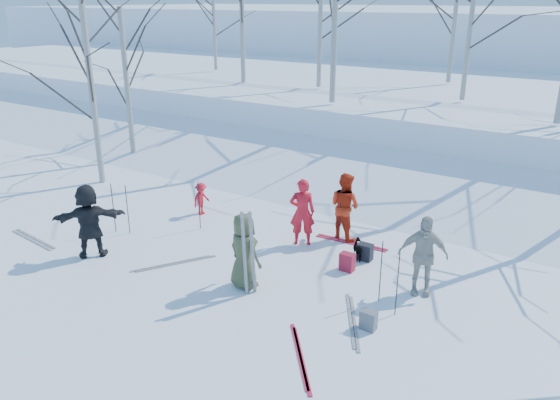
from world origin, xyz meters
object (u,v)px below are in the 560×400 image
Objects in this scene: skier_red_seated at (201,199)px; backpack_grey at (368,320)px; skier_olive_center at (244,251)px; backpack_red at (347,262)px; skier_redor_behind at (345,206)px; backpack_dark at (365,252)px; skier_red_north at (302,212)px; skier_cream_east at (423,255)px; skier_grey_west at (89,221)px; dog at (359,250)px.

backpack_grey is at bearing -112.86° from skier_red_seated.
skier_olive_center reaches higher than backpack_red.
backpack_dark is (1.00, -0.88, -0.67)m from skier_redor_behind.
skier_redor_behind reaches higher than skier_red_north.
skier_olive_center is at bearing 60.83° from skier_red_north.
backpack_red is 1.05× the size of backpack_dark.
skier_cream_east reaches higher than skier_red_north.
skier_cream_east is 7.63m from skier_grey_west.
skier_grey_west reaches higher than backpack_grey.
skier_redor_behind is 3.18× the size of dog.
skier_olive_center reaches higher than skier_red_seated.
backpack_grey is (1.38, -1.89, -0.02)m from backpack_red.
skier_red_north is at bearing 139.21° from backpack_grey.
dog is at bearing 134.52° from skier_cream_east.
skier_olive_center is 4.17× the size of backpack_dark.
skier_olive_center reaches higher than backpack_grey.
skier_redor_behind is 3.09m from skier_cream_east.
backpack_dark is at bearing 153.80° from skier_redor_behind.
skier_redor_behind is 1.94m from backpack_red.
skier_grey_west reaches higher than backpack_red.
backpack_dark is at bearing -91.08° from skier_red_seated.
skier_grey_west reaches higher than skier_olive_center.
skier_grey_west is (-4.58, -4.23, 0.03)m from skier_redor_behind.
backpack_red is 0.73m from backpack_dark.
skier_olive_center is 2.53m from skier_red_north.
skier_cream_east reaches higher than dog.
skier_redor_behind is at bearing -90.59° from dog.
skier_red_north is 1.84× the size of skier_red_seated.
skier_red_seated is 2.34× the size of backpack_dark.
skier_red_seated is 5.15m from backpack_dark.
backpack_red is (0.89, -1.60, -0.66)m from skier_redor_behind.
skier_grey_west reaches higher than dog.
skier_redor_behind is 1.40m from dog.
skier_cream_east is at bearing -140.36° from skier_olive_center.
skier_red_north reaches higher than skier_olive_center.
skier_redor_behind is at bearing 138.89° from backpack_dark.
backpack_red is (1.60, -0.68, -0.65)m from skier_red_north.
skier_red_seated is at bearing -45.71° from dog.
backpack_dark is (5.14, -0.12, -0.27)m from skier_red_seated.
backpack_dark is at bearing 163.79° from skier_grey_west.
backpack_red reaches higher than backpack_grey.
skier_olive_center is 4.43m from skier_red_seated.
skier_red_seated is at bearing 25.30° from skier_redor_behind.
dog is 0.69m from backpack_red.
skier_redor_behind is at bearing 175.53° from skier_grey_west.
skier_olive_center is 0.96× the size of skier_redor_behind.
skier_red_seated is at bearing 150.01° from skier_cream_east.
dog is at bearing -91.49° from skier_red_seated.
dog is at bearing 118.67° from backpack_grey.
dog is (5.43, 3.32, -0.67)m from skier_grey_west.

